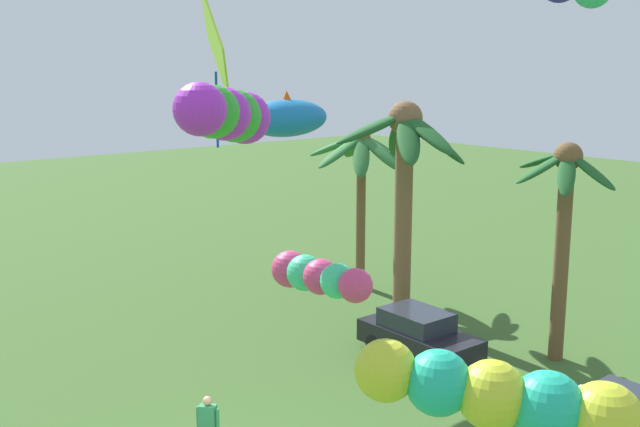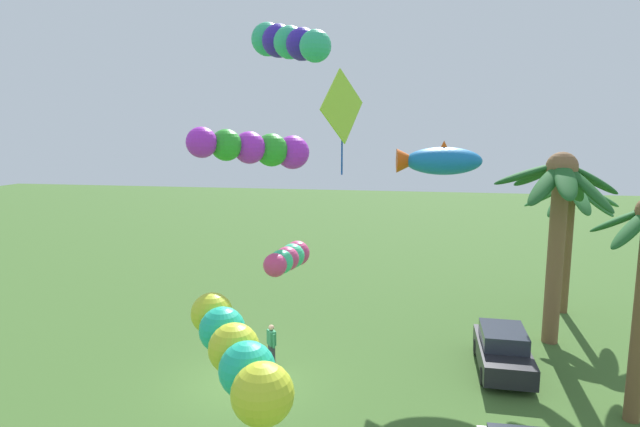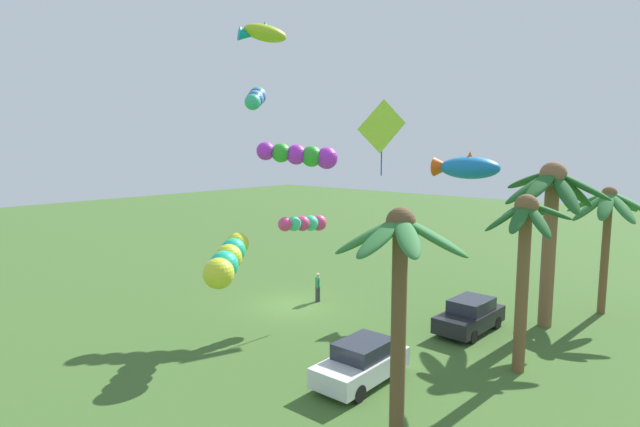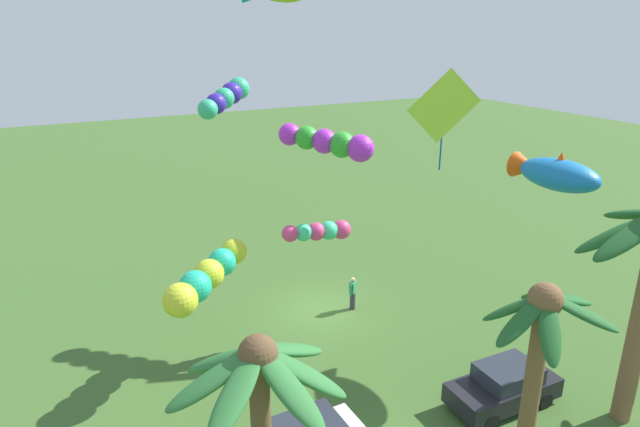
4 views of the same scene
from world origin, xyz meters
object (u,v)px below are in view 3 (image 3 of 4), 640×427
at_px(kite_tube_1, 228,259).
at_px(kite_fish_5, 262,33).
at_px(spectator_0, 318,287).
at_px(palm_tree_1, 400,266).
at_px(parked_car_0, 362,362).
at_px(palm_tree_0, 551,204).
at_px(kite_fish_4, 466,167).
at_px(palm_tree_2, 525,245).
at_px(kite_tube_0, 300,155).
at_px(kite_diamond_6, 382,127).
at_px(palm_tree_3, 608,213).
at_px(kite_tube_3, 305,223).
at_px(parked_car_2, 470,315).
at_px(kite_tube_2, 256,98).

xyz_separation_m(kite_tube_1, kite_fish_5, (-3.74, -1.75, 9.92)).
bearing_deg(spectator_0, palm_tree_1, 51.22).
distance_m(parked_car_0, kite_tube_1, 7.04).
bearing_deg(parked_car_0, palm_tree_0, 164.13).
relative_size(spectator_0, kite_fish_4, 0.44).
bearing_deg(palm_tree_2, parked_car_0, -39.79).
distance_m(palm_tree_2, spectator_0, 12.22).
relative_size(palm_tree_2, kite_fish_5, 2.71).
xyz_separation_m(parked_car_0, spectator_0, (-6.14, -7.58, 0.06)).
height_order(palm_tree_2, kite_fish_5, kite_fish_5).
bearing_deg(kite_fish_4, kite_fish_5, -37.42).
bearing_deg(palm_tree_2, kite_tube_0, -91.26).
distance_m(palm_tree_1, palm_tree_2, 7.08).
xyz_separation_m(kite_fish_4, kite_diamond_6, (2.28, -3.75, 2.10)).
height_order(palm_tree_2, kite_fish_4, kite_fish_4).
bearing_deg(kite_tube_1, palm_tree_1, 81.17).
relative_size(kite_tube_0, kite_fish_4, 0.91).
xyz_separation_m(palm_tree_3, kite_tube_3, (10.36, -10.80, -0.41)).
height_order(parked_car_2, kite_tube_1, kite_tube_1).
xyz_separation_m(palm_tree_0, palm_tree_1, (12.73, 0.09, -0.59)).
relative_size(palm_tree_0, kite_tube_1, 2.02).
height_order(kite_tube_3, kite_fish_5, kite_fish_5).
bearing_deg(kite_tube_1, parked_car_0, 98.41).
height_order(parked_car_2, kite_fish_5, kite_fish_5).
height_order(palm_tree_0, kite_tube_2, kite_tube_2).
xyz_separation_m(palm_tree_1, kite_tube_2, (-2.30, -8.39, 5.12)).
xyz_separation_m(palm_tree_0, parked_car_0, (10.34, -2.94, -5.01)).
height_order(palm_tree_2, kite_tube_1, palm_tree_2).
height_order(palm_tree_2, parked_car_2, palm_tree_2).
bearing_deg(kite_tube_2, palm_tree_0, 141.48).
distance_m(palm_tree_3, parked_car_2, 8.94).
xyz_separation_m(parked_car_0, kite_tube_2, (0.08, -5.36, 9.54)).
distance_m(palm_tree_0, kite_tube_1, 14.73).
bearing_deg(parked_car_2, kite_fish_4, -148.78).
height_order(palm_tree_0, kite_fish_5, kite_fish_5).
height_order(palm_tree_1, kite_fish_5, kite_fish_5).
bearing_deg(kite_diamond_6, palm_tree_1, 36.93).
height_order(parked_car_0, kite_tube_3, kite_tube_3).
xyz_separation_m(kite_tube_3, kite_fish_5, (0.98, -1.73, 8.94)).
bearing_deg(kite_tube_1, spectator_0, -169.85).
height_order(palm_tree_1, parked_car_2, palm_tree_1).
height_order(kite_tube_3, kite_diamond_6, kite_diamond_6).
relative_size(kite_tube_1, kite_diamond_6, 0.94).
height_order(parked_car_0, kite_tube_1, kite_tube_1).
bearing_deg(palm_tree_0, kite_tube_0, -62.79).
bearing_deg(kite_tube_3, kite_fish_5, -60.63).
bearing_deg(spectator_0, kite_fish_5, -8.32).
bearing_deg(palm_tree_0, palm_tree_2, 9.22).
relative_size(parked_car_0, kite_tube_1, 1.03).
bearing_deg(kite_tube_0, kite_fish_5, -11.04).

